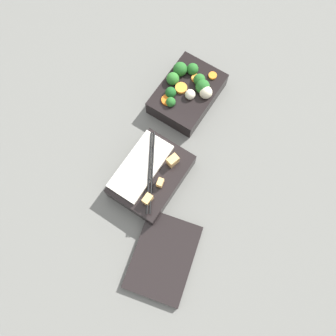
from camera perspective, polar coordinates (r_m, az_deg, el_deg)
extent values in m
plane|color=slate|center=(0.93, 0.46, 5.43)|extent=(3.00, 3.00, 0.00)
cube|color=black|center=(0.96, 3.38, 12.75)|extent=(0.21, 0.15, 0.05)
sphere|color=#19511E|center=(0.92, 0.46, 13.02)|extent=(0.03, 0.03, 0.03)
sphere|color=#236023|center=(0.96, 2.14, 16.81)|extent=(0.04, 0.04, 0.04)
sphere|color=#236023|center=(0.91, 0.48, 11.42)|extent=(0.03, 0.03, 0.03)
sphere|color=#236023|center=(0.93, 6.05, 13.90)|extent=(0.04, 0.04, 0.04)
sphere|color=#2D7028|center=(0.94, 0.84, 15.28)|extent=(0.04, 0.04, 0.04)
sphere|color=#236023|center=(0.96, 4.29, 16.79)|extent=(0.03, 0.03, 0.03)
sphere|color=#236023|center=(0.95, 5.48, 15.05)|extent=(0.03, 0.03, 0.03)
cylinder|color=orange|center=(0.96, 4.87, 15.34)|extent=(0.03, 0.03, 0.01)
cylinder|color=orange|center=(0.92, -0.12, 11.76)|extent=(0.05, 0.05, 0.01)
cylinder|color=orange|center=(0.94, 2.30, 13.74)|extent=(0.05, 0.05, 0.01)
cylinder|color=orange|center=(0.97, 7.77, 15.65)|extent=(0.03, 0.03, 0.01)
sphere|color=beige|center=(0.93, 6.62, 12.95)|extent=(0.04, 0.04, 0.04)
sphere|color=beige|center=(0.92, 3.87, 12.65)|extent=(0.03, 0.03, 0.03)
cube|color=black|center=(0.86, -2.91, -1.45)|extent=(0.21, 0.15, 0.05)
cube|color=silver|center=(0.84, -4.77, 0.29)|extent=(0.18, 0.09, 0.01)
cube|color=#EAB266|center=(0.83, 0.85, 1.32)|extent=(0.03, 0.03, 0.03)
cube|color=#EAB266|center=(0.82, -1.36, -2.57)|extent=(0.02, 0.02, 0.02)
cube|color=#EAB266|center=(0.80, -3.58, -5.45)|extent=(0.03, 0.02, 0.03)
sphere|color=#4C1E4C|center=(0.81, -3.32, -5.23)|extent=(0.01, 0.01, 0.01)
cylinder|color=black|center=(0.82, -3.28, -0.63)|extent=(0.19, 0.11, 0.01)
cylinder|color=black|center=(0.82, -2.80, -0.64)|extent=(0.19, 0.11, 0.01)
cube|color=black|center=(0.84, -0.83, -15.20)|extent=(0.23, 0.19, 0.02)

